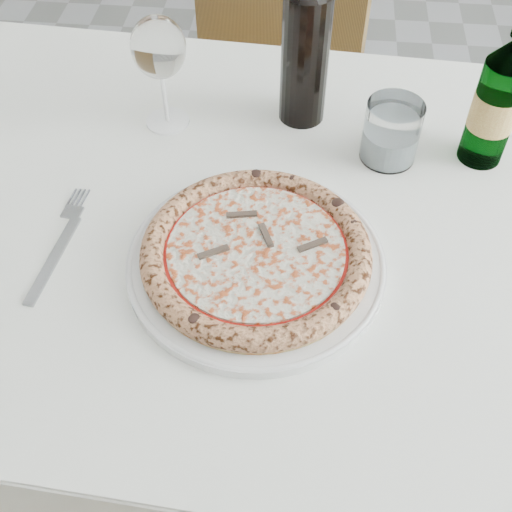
% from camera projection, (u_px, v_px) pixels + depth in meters
% --- Properties ---
extents(floor, '(5.00, 6.00, 0.02)m').
position_uv_depth(floor, '(365.00, 502.00, 1.38)').
color(floor, '#555556').
rests_on(floor, ground).
extents(dining_table, '(1.45, 0.91, 0.76)m').
position_uv_depth(dining_table, '(263.00, 254.00, 0.95)').
color(dining_table, brown).
rests_on(dining_table, floor).
extents(chair_far, '(0.54, 0.54, 0.93)m').
position_uv_depth(chair_far, '(263.00, 53.00, 1.54)').
color(chair_far, brown).
rests_on(chair_far, floor).
extents(plate, '(0.33, 0.33, 0.02)m').
position_uv_depth(plate, '(256.00, 262.00, 0.81)').
color(plate, silver).
rests_on(plate, dining_table).
extents(pizza, '(0.29, 0.29, 0.03)m').
position_uv_depth(pizza, '(256.00, 253.00, 0.80)').
color(pizza, tan).
rests_on(pizza, plate).
extents(fork, '(0.03, 0.21, 0.00)m').
position_uv_depth(fork, '(59.00, 244.00, 0.84)').
color(fork, gray).
rests_on(fork, dining_table).
extents(wine_glass, '(0.08, 0.08, 0.18)m').
position_uv_depth(wine_glass, '(159.00, 50.00, 0.91)').
color(wine_glass, white).
rests_on(wine_glass, dining_table).
extents(tumbler, '(0.08, 0.08, 0.09)m').
position_uv_depth(tumbler, '(391.00, 135.00, 0.93)').
color(tumbler, white).
rests_on(tumbler, dining_table).
extents(beer_bottle, '(0.06, 0.06, 0.25)m').
position_uv_depth(beer_bottle, '(497.00, 101.00, 0.88)').
color(beer_bottle, '#1E5E27').
rests_on(beer_bottle, dining_table).
extents(wine_bottle, '(0.07, 0.07, 0.29)m').
position_uv_depth(wine_bottle, '(306.00, 45.00, 0.93)').
color(wine_bottle, black).
rests_on(wine_bottle, dining_table).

